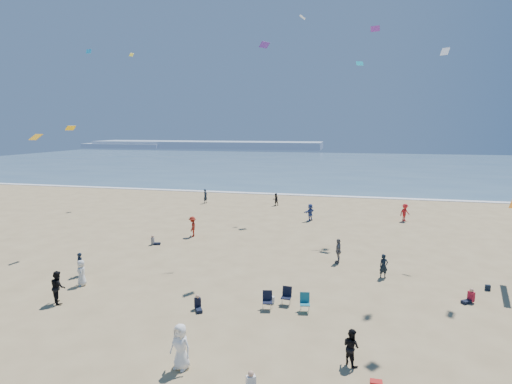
# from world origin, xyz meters

# --- Properties ---
(ocean) EXTENTS (220.00, 100.00, 0.06)m
(ocean) POSITION_xyz_m (0.00, 95.00, 0.03)
(ocean) COLOR #476B84
(ocean) RESTS_ON ground
(surf_line) EXTENTS (220.00, 1.20, 0.08)m
(surf_line) POSITION_xyz_m (0.00, 45.00, 0.04)
(surf_line) COLOR white
(surf_line) RESTS_ON ground
(headland_far) EXTENTS (110.00, 20.00, 3.20)m
(headland_far) POSITION_xyz_m (-60.00, 170.00, 1.60)
(headland_far) COLOR #7A8EA8
(headland_far) RESTS_ON ground
(headland_near) EXTENTS (40.00, 14.00, 2.00)m
(headland_near) POSITION_xyz_m (-100.00, 165.00, 1.00)
(headland_near) COLOR #7A8EA8
(headland_near) RESTS_ON ground
(standing_flyers) EXTENTS (24.92, 41.69, 1.91)m
(standing_flyers) POSITION_xyz_m (0.91, 17.13, 0.88)
(standing_flyers) COLOR maroon
(standing_flyers) RESTS_ON ground
(seated_group) EXTENTS (23.77, 22.25, 0.84)m
(seated_group) POSITION_xyz_m (2.02, 6.45, 0.42)
(seated_group) COLOR white
(seated_group) RESTS_ON ground
(chair_cluster) EXTENTS (2.70, 1.47, 1.00)m
(chair_cluster) POSITION_xyz_m (3.68, 7.96, 0.50)
(chair_cluster) COLOR black
(chair_cluster) RESTS_ON ground
(white_tote) EXTENTS (0.35, 0.20, 0.40)m
(white_tote) POSITION_xyz_m (2.78, 8.48, 0.20)
(white_tote) COLOR silver
(white_tote) RESTS_ON ground
(black_backpack) EXTENTS (0.30, 0.22, 0.38)m
(black_backpack) POSITION_xyz_m (3.51, 9.40, 0.19)
(black_backpack) COLOR black
(black_backpack) RESTS_ON ground
(navy_bag) EXTENTS (0.28, 0.18, 0.34)m
(navy_bag) POSITION_xyz_m (15.22, 13.19, 0.17)
(navy_bag) COLOR black
(navy_bag) RESTS_ON ground
(kites_aloft) EXTENTS (39.83, 43.90, 29.71)m
(kites_aloft) POSITION_xyz_m (10.56, 13.38, 14.12)
(kites_aloft) COLOR yellow
(kites_aloft) RESTS_ON ground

